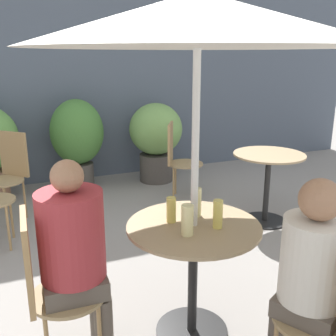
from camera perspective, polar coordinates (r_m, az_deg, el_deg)
The scene contains 15 objects.
storefront_wall at distance 5.64m, azimuth -15.70°, elevation 13.07°, with size 10.00×0.06×3.00m.
cafe_table_near at distance 2.48m, azimuth 3.68°, elevation -12.15°, with size 0.82×0.82×0.76m.
cafe_table_far at distance 4.26m, azimuth 14.30°, elevation -0.73°, with size 0.74×0.74×0.76m.
bistro_chair_0 at distance 2.31m, azimuth -17.06°, elevation -15.38°, with size 0.43×0.43×0.95m.
bistro_chair_3 at distance 4.56m, azimuth -22.08°, elevation -0.08°, with size 0.49×0.49×0.95m.
bistro_chair_4 at distance 4.82m, azimuth 1.40°, elevation 1.95°, with size 0.48×0.47×0.95m.
seated_person_0 at distance 2.24m, azimuth -13.31°, elevation -11.33°, with size 0.37×0.36×1.23m.
seated_person_1 at distance 2.13m, azimuth 19.83°, elevation -13.72°, with size 0.38×0.39×1.19m.
beer_glass_0 at distance 2.34m, azimuth 7.25°, elevation -6.64°, with size 0.06×0.06×0.17m.
beer_glass_1 at distance 2.49m, azimuth 4.19°, elevation -4.95°, with size 0.06×0.06×0.18m.
beer_glass_2 at distance 2.40m, azimuth 0.47°, elevation -6.07°, with size 0.06×0.06×0.16m.
beer_glass_3 at distance 2.23m, azimuth 2.82°, elevation -7.56°, with size 0.07×0.07×0.18m.
potted_plant_1 at distance 5.32m, azimuth -13.04°, elevation 4.46°, with size 0.69×0.69×1.20m.
potted_plant_2 at distance 5.51m, azimuth -1.78°, elevation 4.66°, with size 0.74×0.74×1.11m.
umbrella at distance 2.19m, azimuth 4.35°, elevation 20.56°, with size 1.89×1.89×2.06m.
Camera 1 is at (-0.74, -1.90, 1.74)m, focal length 42.00 mm.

